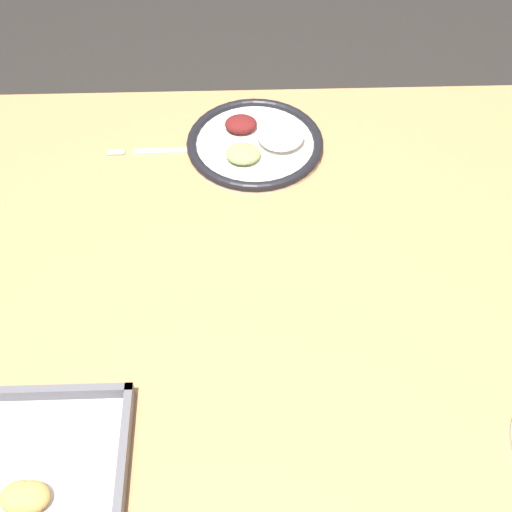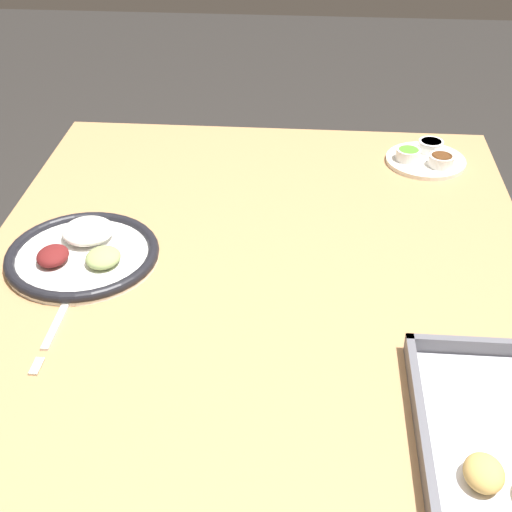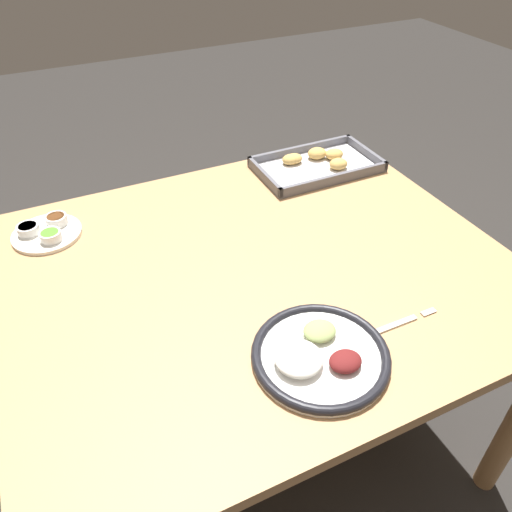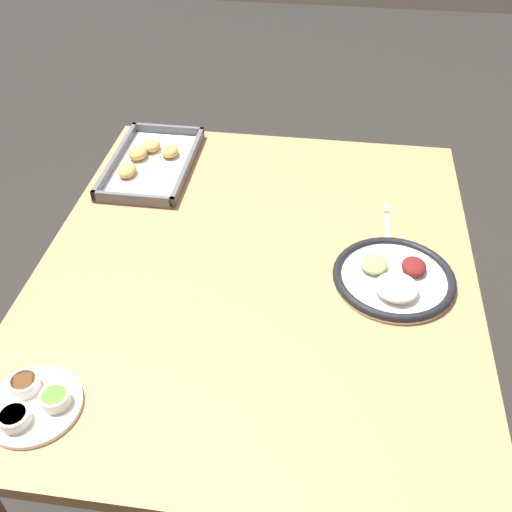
% 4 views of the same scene
% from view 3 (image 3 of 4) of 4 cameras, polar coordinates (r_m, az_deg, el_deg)
% --- Properties ---
extents(ground_plane, '(8.00, 8.00, 0.00)m').
position_cam_3_polar(ground_plane, '(1.73, 0.10, -19.21)').
color(ground_plane, '#282623').
extents(dining_table, '(1.19, 0.99, 0.70)m').
position_cam_3_polar(dining_table, '(1.26, 0.13, -4.25)').
color(dining_table, '#AD7F51').
rests_on(dining_table, ground_plane).
extents(dinner_plate, '(0.27, 0.27, 0.04)m').
position_cam_3_polar(dinner_plate, '(0.99, 7.22, -11.15)').
color(dinner_plate, white).
rests_on(dinner_plate, dining_table).
extents(fork, '(0.19, 0.01, 0.00)m').
position_cam_3_polar(fork, '(1.09, 15.50, -7.63)').
color(fork, silver).
rests_on(fork, dining_table).
extents(saucer_plate, '(0.17, 0.17, 0.03)m').
position_cam_3_polar(saucer_plate, '(1.39, -22.86, 2.64)').
color(saucer_plate, white).
rests_on(saucer_plate, dining_table).
extents(baking_tray, '(0.38, 0.22, 0.04)m').
position_cam_3_polar(baking_tray, '(1.60, 6.97, 10.45)').
color(baking_tray, '#595960').
rests_on(baking_tray, dining_table).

